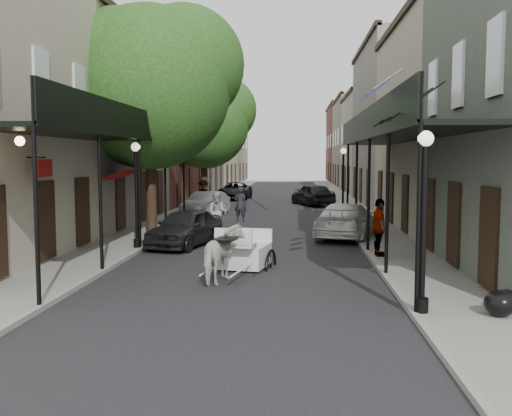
% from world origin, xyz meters
% --- Properties ---
extents(ground, '(140.00, 140.00, 0.00)m').
position_xyz_m(ground, '(0.00, 0.00, 0.00)').
color(ground, gray).
rests_on(ground, ground).
extents(road, '(8.00, 90.00, 0.01)m').
position_xyz_m(road, '(0.00, 20.00, 0.01)').
color(road, black).
rests_on(road, ground).
extents(sidewalk_left, '(2.20, 90.00, 0.12)m').
position_xyz_m(sidewalk_left, '(-5.00, 20.00, 0.06)').
color(sidewalk_left, gray).
rests_on(sidewalk_left, ground).
extents(sidewalk_right, '(2.20, 90.00, 0.12)m').
position_xyz_m(sidewalk_right, '(5.00, 20.00, 0.06)').
color(sidewalk_right, gray).
rests_on(sidewalk_right, ground).
extents(building_row_left, '(5.00, 80.00, 10.50)m').
position_xyz_m(building_row_left, '(-8.60, 30.00, 5.25)').
color(building_row_left, '#A7A085').
rests_on(building_row_left, ground).
extents(building_row_right, '(5.00, 80.00, 10.50)m').
position_xyz_m(building_row_right, '(8.60, 30.00, 5.25)').
color(building_row_right, gray).
rests_on(building_row_right, ground).
extents(gallery_left, '(2.20, 18.05, 4.88)m').
position_xyz_m(gallery_left, '(-4.79, 6.98, 4.05)').
color(gallery_left, black).
rests_on(gallery_left, sidewalk_left).
extents(gallery_right, '(2.20, 18.05, 4.88)m').
position_xyz_m(gallery_right, '(4.79, 6.98, 4.05)').
color(gallery_right, black).
rests_on(gallery_right, sidewalk_right).
extents(tree_near, '(7.31, 6.80, 9.63)m').
position_xyz_m(tree_near, '(-4.20, 10.18, 6.49)').
color(tree_near, '#382619').
rests_on(tree_near, sidewalk_left).
extents(tree_far, '(6.45, 6.00, 8.61)m').
position_xyz_m(tree_far, '(-4.25, 24.18, 5.84)').
color(tree_far, '#382619').
rests_on(tree_far, sidewalk_left).
extents(lamppost_right_near, '(0.32, 0.32, 3.71)m').
position_xyz_m(lamppost_right_near, '(4.10, -2.00, 2.05)').
color(lamppost_right_near, black).
rests_on(lamppost_right_near, sidewalk_right).
extents(lamppost_left, '(0.32, 0.32, 3.71)m').
position_xyz_m(lamppost_left, '(-4.10, 6.00, 2.05)').
color(lamppost_left, black).
rests_on(lamppost_left, sidewalk_left).
extents(lamppost_right_far, '(0.32, 0.32, 3.71)m').
position_xyz_m(lamppost_right_far, '(4.10, 18.00, 2.05)').
color(lamppost_right_far, black).
rests_on(lamppost_right_far, sidewalk_right).
extents(horse, '(1.14, 1.89, 1.49)m').
position_xyz_m(horse, '(-0.38, 1.12, 0.74)').
color(horse, beige).
rests_on(horse, ground).
extents(carriage, '(1.77, 2.39, 2.49)m').
position_xyz_m(carriage, '(0.08, 3.39, 0.97)').
color(carriage, black).
rests_on(carriage, ground).
extents(pedestrian_walking, '(0.94, 0.79, 1.75)m').
position_xyz_m(pedestrian_walking, '(-2.00, 11.53, 0.88)').
color(pedestrian_walking, '#B4B2AA').
rests_on(pedestrian_walking, ground).
extents(pedestrian_sidewalk_left, '(1.18, 0.69, 1.82)m').
position_xyz_m(pedestrian_sidewalk_left, '(-4.20, 21.17, 1.03)').
color(pedestrian_sidewalk_left, gray).
rests_on(pedestrian_sidewalk_left, sidewalk_left).
extents(pedestrian_sidewalk_right, '(0.56, 1.14, 1.87)m').
position_xyz_m(pedestrian_sidewalk_right, '(4.20, 4.78, 1.06)').
color(pedestrian_sidewalk_right, gray).
rests_on(pedestrian_sidewalk_right, sidewalk_right).
extents(car_left_near, '(2.65, 4.45, 1.42)m').
position_xyz_m(car_left_near, '(-2.60, 7.13, 0.71)').
color(car_left_near, black).
rests_on(car_left_near, ground).
extents(car_left_mid, '(2.39, 4.40, 1.38)m').
position_xyz_m(car_left_mid, '(-3.60, 18.27, 0.69)').
color(car_left_mid, '#9F9FA4').
rests_on(car_left_mid, ground).
extents(car_left_far, '(2.47, 5.02, 1.37)m').
position_xyz_m(car_left_far, '(-3.34, 31.37, 0.69)').
color(car_left_far, black).
rests_on(car_left_far, ground).
extents(car_right_near, '(3.27, 5.36, 1.45)m').
position_xyz_m(car_right_near, '(3.60, 9.81, 0.73)').
color(car_right_near, silver).
rests_on(car_right_near, ground).
extents(car_right_far, '(3.34, 4.91, 1.55)m').
position_xyz_m(car_right_far, '(2.67, 26.02, 0.78)').
color(car_right_far, black).
rests_on(car_right_far, ground).
extents(trash_bags, '(0.89, 1.04, 0.53)m').
position_xyz_m(trash_bags, '(5.72, -2.03, 0.37)').
color(trash_bags, black).
rests_on(trash_bags, sidewalk_right).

